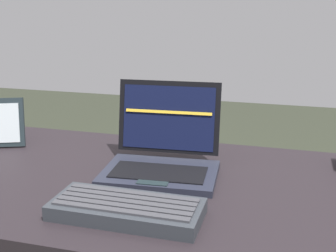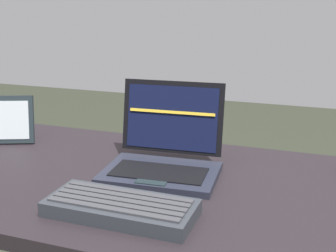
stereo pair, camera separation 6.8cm
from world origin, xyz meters
name	(u,v)px [view 1 (the left image)]	position (x,y,z in m)	size (l,w,h in m)	color
desk	(195,224)	(0.00, 0.00, 0.62)	(1.47, 0.65, 0.72)	black
laptop_front	(163,155)	(-0.10, 0.06, 0.76)	(0.29, 0.25, 0.22)	#202330
external_keyboard	(127,209)	(-0.10, -0.18, 0.74)	(0.30, 0.13, 0.03)	#2C3036
photo_frame	(2,123)	(-0.61, 0.13, 0.79)	(0.13, 0.08, 0.14)	#1C262A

